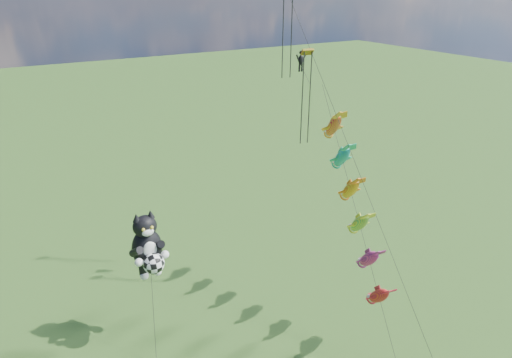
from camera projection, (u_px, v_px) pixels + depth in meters
cat_kite_rig at (148, 247)px, 30.38m from camera, size 2.67×4.18×11.25m
fish_windsock_rig at (355, 207)px, 32.42m from camera, size 3.92×15.56×18.03m
parafoil_rig at (304, 62)px, 31.94m from camera, size 3.43×17.28×27.15m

